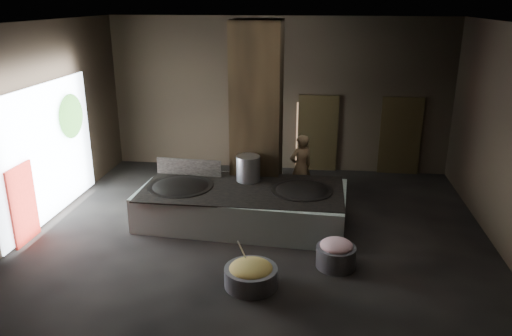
# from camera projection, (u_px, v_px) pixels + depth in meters

# --- Properties ---
(floor) EXTENTS (10.00, 9.00, 0.10)m
(floor) POSITION_uv_depth(u_px,v_px,m) (259.00, 233.00, 11.21)
(floor) COLOR black
(floor) RESTS_ON ground
(ceiling) EXTENTS (10.00, 9.00, 0.10)m
(ceiling) POSITION_uv_depth(u_px,v_px,m) (260.00, 20.00, 9.73)
(ceiling) COLOR black
(ceiling) RESTS_ON back_wall
(back_wall) EXTENTS (10.00, 0.10, 4.50)m
(back_wall) POSITION_uv_depth(u_px,v_px,m) (278.00, 95.00, 14.74)
(back_wall) COLOR black
(back_wall) RESTS_ON ground
(front_wall) EXTENTS (10.00, 0.10, 4.50)m
(front_wall) POSITION_uv_depth(u_px,v_px,m) (215.00, 228.00, 6.20)
(front_wall) COLOR black
(front_wall) RESTS_ON ground
(left_wall) EXTENTS (0.10, 9.00, 4.50)m
(left_wall) POSITION_uv_depth(u_px,v_px,m) (35.00, 127.00, 11.08)
(left_wall) COLOR black
(left_wall) RESTS_ON ground
(pillar) EXTENTS (1.20, 1.20, 4.50)m
(pillar) POSITION_uv_depth(u_px,v_px,m) (257.00, 114.00, 12.29)
(pillar) COLOR black
(pillar) RESTS_ON ground
(hearth_platform) EXTENTS (4.80, 2.52, 0.81)m
(hearth_platform) POSITION_uv_depth(u_px,v_px,m) (243.00, 205.00, 11.55)
(hearth_platform) COLOR silver
(hearth_platform) RESTS_ON ground
(platform_cap) EXTENTS (4.57, 2.20, 0.03)m
(platform_cap) POSITION_uv_depth(u_px,v_px,m) (243.00, 189.00, 11.42)
(platform_cap) COLOR black
(platform_cap) RESTS_ON hearth_platform
(wok_left) EXTENTS (1.47, 1.47, 0.41)m
(wok_left) POSITION_uv_depth(u_px,v_px,m) (181.00, 189.00, 11.57)
(wok_left) COLOR black
(wok_left) RESTS_ON hearth_platform
(wok_left_rim) EXTENTS (1.50, 1.50, 0.05)m
(wok_left_rim) POSITION_uv_depth(u_px,v_px,m) (180.00, 187.00, 11.54)
(wok_left_rim) COLOR black
(wok_left_rim) RESTS_ON hearth_platform
(wok_right) EXTENTS (1.37, 1.37, 0.39)m
(wok_right) POSITION_uv_depth(u_px,v_px,m) (302.00, 194.00, 11.32)
(wok_right) COLOR black
(wok_right) RESTS_ON hearth_platform
(wok_right_rim) EXTENTS (1.40, 1.40, 0.05)m
(wok_right_rim) POSITION_uv_depth(u_px,v_px,m) (302.00, 191.00, 11.30)
(wok_right_rim) COLOR black
(wok_right_rim) RESTS_ON hearth_platform
(stock_pot) EXTENTS (0.57, 0.57, 0.61)m
(stock_pot) POSITION_uv_depth(u_px,v_px,m) (248.00, 168.00, 11.82)
(stock_pot) COLOR silver
(stock_pot) RESTS_ON hearth_platform
(splash_guard) EXTENTS (1.63, 0.16, 0.41)m
(splash_guard) POSITION_uv_depth(u_px,v_px,m) (189.00, 167.00, 12.23)
(splash_guard) COLOR black
(splash_guard) RESTS_ON hearth_platform
(cook) EXTENTS (0.75, 0.68, 1.72)m
(cook) POSITION_uv_depth(u_px,v_px,m) (301.00, 167.00, 12.72)
(cook) COLOR olive
(cook) RESTS_ON ground
(veg_basin) EXTENTS (1.00, 1.00, 0.36)m
(veg_basin) POSITION_uv_depth(u_px,v_px,m) (251.00, 277.00, 9.02)
(veg_basin) COLOR slate
(veg_basin) RESTS_ON ground
(veg_fill) EXTENTS (0.79, 0.79, 0.24)m
(veg_fill) POSITION_uv_depth(u_px,v_px,m) (251.00, 268.00, 8.96)
(veg_fill) COLOR #96AE54
(veg_fill) RESTS_ON veg_basin
(ladle) EXTENTS (0.20, 0.35, 0.69)m
(ladle) POSITION_uv_depth(u_px,v_px,m) (244.00, 254.00, 9.05)
(ladle) COLOR silver
(ladle) RESTS_ON veg_basin
(meat_basin) EXTENTS (0.82, 0.82, 0.42)m
(meat_basin) POSITION_uv_depth(u_px,v_px,m) (336.00, 257.00, 9.66)
(meat_basin) COLOR slate
(meat_basin) RESTS_ON ground
(meat_fill) EXTENTS (0.64, 0.64, 0.24)m
(meat_fill) POSITION_uv_depth(u_px,v_px,m) (336.00, 246.00, 9.58)
(meat_fill) COLOR pink
(meat_fill) RESTS_ON meat_basin
(doorway_near) EXTENTS (1.18, 0.08, 2.38)m
(doorway_near) POSITION_uv_depth(u_px,v_px,m) (318.00, 135.00, 14.87)
(doorway_near) COLOR black
(doorway_near) RESTS_ON ground
(doorway_near_glow) EXTENTS (0.85, 0.04, 2.02)m
(doorway_near_glow) POSITION_uv_depth(u_px,v_px,m) (310.00, 136.00, 14.90)
(doorway_near_glow) COLOR #8C6647
(doorway_near_glow) RESTS_ON ground
(doorway_far) EXTENTS (1.18, 0.08, 2.38)m
(doorway_far) POSITION_uv_depth(u_px,v_px,m) (400.00, 137.00, 14.58)
(doorway_far) COLOR black
(doorway_far) RESTS_ON ground
(doorway_far_glow) EXTENTS (0.87, 0.04, 2.06)m
(doorway_far_glow) POSITION_uv_depth(u_px,v_px,m) (396.00, 138.00, 14.73)
(doorway_far_glow) COLOR #8C6647
(doorway_far_glow) RESTS_ON ground
(left_opening) EXTENTS (0.04, 4.20, 3.10)m
(left_opening) POSITION_uv_depth(u_px,v_px,m) (47.00, 152.00, 11.47)
(left_opening) COLOR white
(left_opening) RESTS_ON ground
(pavilion_sliver) EXTENTS (0.05, 0.90, 1.70)m
(pavilion_sliver) POSITION_uv_depth(u_px,v_px,m) (23.00, 204.00, 10.48)
(pavilion_sliver) COLOR maroon
(pavilion_sliver) RESTS_ON ground
(tree_silhouette) EXTENTS (0.28, 1.10, 1.10)m
(tree_silhouette) POSITION_uv_depth(u_px,v_px,m) (71.00, 116.00, 12.29)
(tree_silhouette) COLOR #194714
(tree_silhouette) RESTS_ON left_opening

